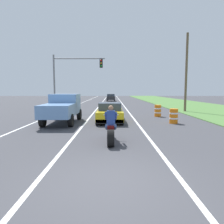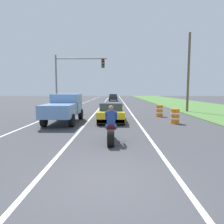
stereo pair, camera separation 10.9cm
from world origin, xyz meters
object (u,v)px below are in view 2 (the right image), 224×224
(motorcycle_with_rider, at_px, (111,129))
(sports_car_yellow, at_px, (111,113))
(pickup_truck_left_lane_light_blue, at_px, (64,107))
(construction_barrel_nearest, at_px, (175,116))
(construction_barrel_mid, at_px, (159,111))
(traffic_light_mast_near, at_px, (72,73))
(distant_car_far_ahead, at_px, (113,97))

(motorcycle_with_rider, relative_size, sports_car_yellow, 0.51)
(pickup_truck_left_lane_light_blue, relative_size, construction_barrel_nearest, 4.80)
(motorcycle_with_rider, distance_m, construction_barrel_nearest, 6.80)
(motorcycle_with_rider, xyz_separation_m, sports_car_yellow, (-0.10, 6.20, 0.04))
(construction_barrel_nearest, relative_size, construction_barrel_mid, 1.00)
(pickup_truck_left_lane_light_blue, height_order, construction_barrel_mid, pickup_truck_left_lane_light_blue)
(traffic_light_mast_near, xyz_separation_m, construction_barrel_mid, (8.37, -4.59, -3.55))
(motorcycle_with_rider, xyz_separation_m, distant_car_far_ahead, (-0.19, 35.23, 0.18))
(traffic_light_mast_near, bearing_deg, pickup_truck_left_lane_light_blue, -82.92)
(sports_car_yellow, xyz_separation_m, construction_barrel_mid, (4.10, 2.82, -0.13))
(construction_barrel_mid, height_order, distant_car_far_ahead, distant_car_far_ahead)
(traffic_light_mast_near, bearing_deg, construction_barrel_mid, -28.71)
(motorcycle_with_rider, relative_size, traffic_light_mast_near, 0.37)
(traffic_light_mast_near, relative_size, construction_barrel_nearest, 6.00)
(pickup_truck_left_lane_light_blue, distance_m, distant_car_far_ahead, 29.87)
(construction_barrel_nearest, distance_m, distant_car_far_ahead, 30.26)
(construction_barrel_mid, bearing_deg, motorcycle_with_rider, -113.92)
(traffic_light_mast_near, distance_m, distant_car_far_ahead, 22.28)
(motorcycle_with_rider, xyz_separation_m, pickup_truck_left_lane_light_blue, (-3.37, 5.53, 0.51))
(motorcycle_with_rider, bearing_deg, traffic_light_mast_near, 107.83)
(construction_barrel_mid, distance_m, distant_car_far_ahead, 26.55)
(sports_car_yellow, xyz_separation_m, construction_barrel_nearest, (4.36, -0.90, -0.13))
(sports_car_yellow, height_order, traffic_light_mast_near, traffic_light_mast_near)
(pickup_truck_left_lane_light_blue, xyz_separation_m, traffic_light_mast_near, (-1.00, 8.07, 2.95))
(motorcycle_with_rider, bearing_deg, sports_car_yellow, 90.95)
(sports_car_yellow, bearing_deg, motorcycle_with_rider, -89.05)
(sports_car_yellow, distance_m, construction_barrel_mid, 4.98)
(distant_car_far_ahead, bearing_deg, sports_car_yellow, -89.82)
(construction_barrel_nearest, bearing_deg, sports_car_yellow, 168.41)
(traffic_light_mast_near, bearing_deg, distant_car_far_ahead, 79.06)
(motorcycle_with_rider, distance_m, traffic_light_mast_near, 14.70)
(pickup_truck_left_lane_light_blue, bearing_deg, construction_barrel_nearest, -1.74)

